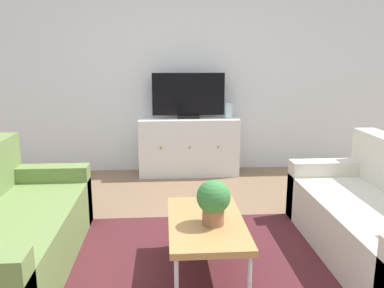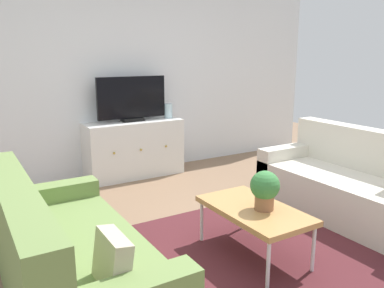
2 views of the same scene
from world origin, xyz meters
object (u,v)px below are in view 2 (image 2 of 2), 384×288
at_px(couch_right_side, 354,188).
at_px(glass_vase, 168,111).
at_px(couch_left_side, 62,266).
at_px(potted_plant, 265,188).
at_px(coffee_table, 254,211).
at_px(tv_console, 134,149).
at_px(flat_screen_tv, 132,99).

height_order(couch_right_side, glass_vase, glass_vase).
xyz_separation_m(couch_left_side, glass_vase, (2.03, 2.37, 0.55)).
bearing_deg(potted_plant, coffee_table, 121.65).
distance_m(tv_console, glass_vase, 0.70).
distance_m(potted_plant, glass_vase, 2.63).
xyz_separation_m(coffee_table, tv_console, (0.03, 2.50, -0.01)).
xyz_separation_m(couch_left_side, tv_console, (1.50, 2.37, 0.08)).
xyz_separation_m(tv_console, flat_screen_tv, (0.00, 0.02, 0.66)).
bearing_deg(coffee_table, flat_screen_tv, 89.27).
bearing_deg(couch_right_side, tv_console, 119.94).
bearing_deg(couch_right_side, coffee_table, -174.95).
bearing_deg(glass_vase, coffee_table, -102.53).
bearing_deg(flat_screen_tv, tv_console, -90.00).
relative_size(coffee_table, flat_screen_tv, 1.00).
xyz_separation_m(couch_right_side, potted_plant, (-1.36, -0.19, 0.30)).
height_order(coffee_table, glass_vase, glass_vase).
bearing_deg(flat_screen_tv, couch_right_side, -60.27).
relative_size(couch_left_side, flat_screen_tv, 1.95).
relative_size(couch_right_side, tv_console, 1.41).
relative_size(couch_right_side, potted_plant, 5.83).
bearing_deg(flat_screen_tv, couch_left_side, -122.12).
distance_m(couch_right_side, potted_plant, 1.40).
bearing_deg(coffee_table, glass_vase, 77.47).
xyz_separation_m(flat_screen_tv, glass_vase, (0.52, -0.02, -0.19)).
xyz_separation_m(couch_right_side, flat_screen_tv, (-1.37, 2.39, 0.74)).
xyz_separation_m(couch_right_side, tv_console, (-1.37, 2.37, 0.08)).
bearing_deg(couch_left_side, tv_console, 57.67).
distance_m(coffee_table, potted_plant, 0.22).
xyz_separation_m(potted_plant, flat_screen_tv, (-0.01, 2.59, 0.44)).
bearing_deg(tv_console, coffee_table, -90.74).
distance_m(couch_left_side, tv_console, 2.81).
relative_size(tv_console, glass_vase, 6.55).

